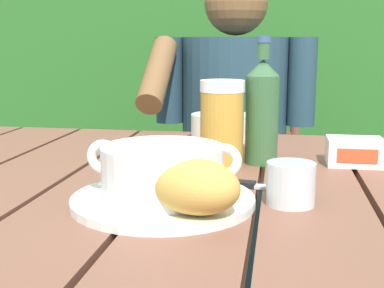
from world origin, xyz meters
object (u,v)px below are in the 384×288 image
(person_eating, at_px, (232,136))
(beer_bottle, at_px, (262,110))
(chair_near_diner, at_px, (237,190))
(table_knife, at_px, (253,185))
(water_glass_small, at_px, (291,184))
(butter_tub, at_px, (355,152))
(bread_roll, at_px, (195,186))
(serving_plate, at_px, (163,200))
(diner_bowl, at_px, (221,127))
(soup_bowl, at_px, (163,170))
(beer_glass, at_px, (222,123))

(person_eating, height_order, beer_bottle, person_eating)
(chair_near_diner, distance_m, table_knife, 1.00)
(water_glass_small, relative_size, butter_tub, 0.68)
(butter_tub, bearing_deg, bread_roll, -124.04)
(bread_roll, relative_size, table_knife, 0.93)
(serving_plate, relative_size, diner_bowl, 1.88)
(chair_near_diner, relative_size, diner_bowl, 7.13)
(serving_plate, xyz_separation_m, table_knife, (0.12, 0.11, -0.00))
(bread_roll, distance_m, table_knife, 0.19)
(beer_bottle, bearing_deg, serving_plate, -114.40)
(serving_plate, distance_m, beer_bottle, 0.33)
(soup_bowl, bearing_deg, chair_near_diner, 88.60)
(beer_glass, bearing_deg, chair_near_diner, 92.23)
(beer_bottle, distance_m, diner_bowl, 0.26)
(person_eating, relative_size, serving_plate, 4.60)
(chair_near_diner, distance_m, serving_plate, 1.09)
(beer_glass, bearing_deg, beer_bottle, 26.46)
(beer_glass, bearing_deg, person_eating, 93.24)
(serving_plate, bearing_deg, beer_glass, 77.08)
(water_glass_small, bearing_deg, butter_tub, 65.39)
(beer_glass, xyz_separation_m, butter_tub, (0.25, 0.05, -0.06))
(person_eating, height_order, diner_bowl, person_eating)
(table_knife, bearing_deg, soup_bowl, -139.46)
(person_eating, bearing_deg, beer_glass, -86.76)
(diner_bowl, bearing_deg, butter_tub, -37.52)
(person_eating, xyz_separation_m, diner_bowl, (0.00, -0.34, 0.08))
(water_glass_small, bearing_deg, chair_near_diner, 98.58)
(beer_bottle, relative_size, table_knife, 1.49)
(soup_bowl, xyz_separation_m, beer_glass, (0.06, 0.25, 0.03))
(serving_plate, height_order, beer_glass, beer_glass)
(serving_plate, relative_size, butter_tub, 2.58)
(beer_bottle, height_order, table_knife, beer_bottle)
(chair_near_diner, relative_size, water_glass_small, 14.34)
(chair_near_diner, bearing_deg, beer_glass, -87.77)
(chair_near_diner, height_order, serving_plate, chair_near_diner)
(chair_near_diner, bearing_deg, person_eating, -90.82)
(diner_bowl, bearing_deg, beer_glass, -83.26)
(chair_near_diner, bearing_deg, bread_roll, -88.39)
(table_knife, bearing_deg, beer_glass, 115.10)
(chair_near_diner, relative_size, soup_bowl, 4.47)
(beer_glass, xyz_separation_m, diner_bowl, (-0.03, 0.27, -0.05))
(serving_plate, xyz_separation_m, diner_bowl, (0.03, 0.52, 0.02))
(serving_plate, height_order, diner_bowl, diner_bowl)
(chair_near_diner, xyz_separation_m, table_knife, (0.10, -0.95, 0.28))
(serving_plate, distance_m, soup_bowl, 0.04)
(person_eating, bearing_deg, soup_bowl, -91.54)
(person_eating, height_order, soup_bowl, person_eating)
(beer_glass, bearing_deg, water_glass_small, -60.76)
(beer_bottle, bearing_deg, diner_bowl, 114.33)
(butter_tub, height_order, table_knife, butter_tub)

